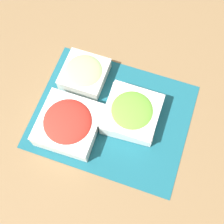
% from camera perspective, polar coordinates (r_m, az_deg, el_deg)
% --- Properties ---
extents(ground_plane, '(3.00, 3.00, 0.00)m').
position_cam_1_polar(ground_plane, '(0.95, -0.00, -0.79)').
color(ground_plane, olive).
extents(placemat, '(0.46, 0.37, 0.00)m').
position_cam_1_polar(placemat, '(0.95, -0.00, -0.75)').
color(placemat, '#195B6B').
rests_on(placemat, ground_plane).
extents(cucumber_bowl, '(0.13, 0.13, 0.06)m').
position_cam_1_polar(cucumber_bowl, '(0.98, -5.08, 7.09)').
color(cucumber_bowl, silver).
rests_on(cucumber_bowl, placemat).
extents(lettuce_bowl, '(0.16, 0.16, 0.07)m').
position_cam_1_polar(lettuce_bowl, '(0.91, 3.62, -0.16)').
color(lettuce_bowl, white).
rests_on(lettuce_bowl, placemat).
extents(tomato_bowl, '(0.17, 0.17, 0.07)m').
position_cam_1_polar(tomato_bowl, '(0.90, -7.95, -2.15)').
color(tomato_bowl, white).
rests_on(tomato_bowl, placemat).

